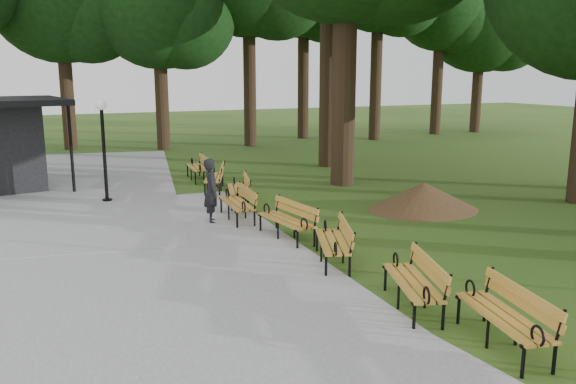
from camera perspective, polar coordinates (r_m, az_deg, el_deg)
name	(u,v)px	position (r m, az deg, el deg)	size (l,w,h in m)	color
ground	(432,329)	(9.14, 13.97, -12.89)	(100.00, 100.00, 0.00)	#2C4D16
path	(126,298)	(10.27, -15.62, -9.99)	(12.00, 38.00, 0.06)	gray
person	(212,191)	(14.70, -7.50, 0.10)	(0.60, 0.39, 1.64)	black
lamp_post	(103,128)	(17.56, -17.71, 5.98)	(0.32, 0.32, 3.00)	black
dirt_mound	(424,196)	(16.51, 13.14, -0.39)	(2.66, 2.66, 0.77)	#47301C
bench_2	(503,317)	(8.70, 20.34, -11.41)	(1.90, 0.64, 0.88)	#BE842C
bench_3	(412,283)	(9.63, 12.10, -8.68)	(1.90, 0.64, 0.88)	#BE842C
bench_4	(332,242)	(11.60, 4.37, -4.91)	(1.90, 0.64, 0.88)	#BE842C
bench_5	(286,221)	(13.21, -0.17, -2.82)	(1.90, 0.64, 0.88)	#BE842C
bench_6	(237,204)	(14.93, -5.02, -1.17)	(1.90, 0.64, 0.88)	#BE842C
bench_7	(238,190)	(16.67, -4.95, 0.19)	(1.90, 0.64, 0.88)	#BE842C
bench_8	(214,178)	(18.69, -7.27, 1.39)	(1.90, 0.64, 0.88)	#BE842C
bench_9	(197,168)	(20.74, -8.87, 2.36)	(1.90, 0.64, 0.88)	#BE842C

